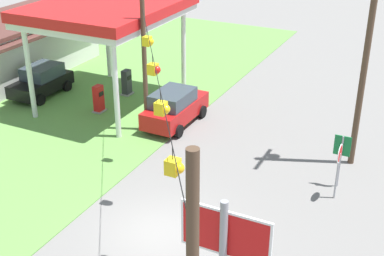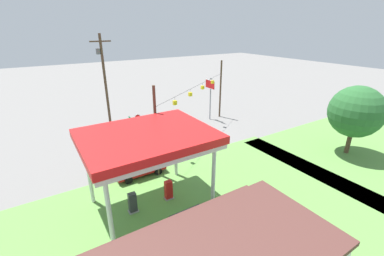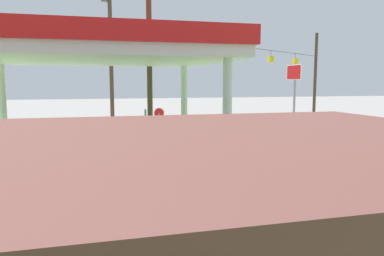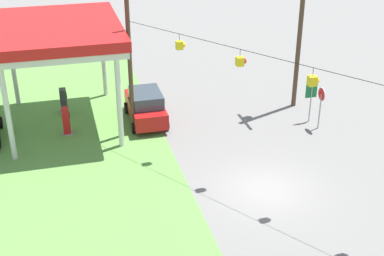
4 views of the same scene
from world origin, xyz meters
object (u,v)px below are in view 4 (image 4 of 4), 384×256
Objects in this scene: route_sign at (311,94)px; utility_pole_main at (303,0)px; fuel_pump_near at (66,122)px; gas_station_canopy at (56,33)px; stop_sign_roadside at (321,99)px; fuel_pump_far at (64,102)px; car_at_pumps_front at (146,106)px.

utility_pole_main is at bearing -2.56° from route_sign.
fuel_pump_near is 14.01m from route_sign.
gas_station_canopy is at bearing 76.27° from route_sign.
utility_pole_main is (3.40, -0.01, 4.80)m from stop_sign_roadside.
stop_sign_roadside is at bearing 179.91° from utility_pole_main.
car_at_pumps_front is (-2.41, -4.58, 0.24)m from fuel_pump_far.
route_sign is (1.01, 0.10, -0.10)m from stop_sign_roadside.
fuel_pump_far is 0.13× the size of utility_pole_main.
fuel_pump_far is 15.15m from stop_sign_roadside.
stop_sign_roadside reaches higher than fuel_pump_near.
utility_pole_main is (0.45, -13.95, 5.86)m from fuel_pump_near.
utility_pole_main is at bearing -89.75° from car_at_pumps_front.
utility_pole_main reaches higher than stop_sign_roadside.
utility_pole_main reaches higher than car_at_pumps_front.
stop_sign_roadside is (-3.44, -9.36, 0.82)m from car_at_pumps_front.
utility_pole_main reaches higher than fuel_pump_far.
fuel_pump_far is at bearing 80.05° from utility_pole_main.
fuel_pump_far is 0.36× the size of car_at_pumps_front.
car_at_pumps_front is at bearing -101.83° from gas_station_canopy.
route_sign reaches higher than fuel_pump_near.
route_sign reaches higher than fuel_pump_far.
fuel_pump_far is 0.63× the size of stop_sign_roadside.
car_at_pumps_front is at bearing 89.76° from utility_pole_main.
fuel_pump_far is at bearing -0.06° from gas_station_canopy.
route_sign is at bearing -174.29° from stop_sign_roadside.
fuel_pump_far is 5.18m from car_at_pumps_front.
gas_station_canopy reaches higher than route_sign.
fuel_pump_near is at bearing 91.84° from utility_pole_main.
fuel_pump_far is 14.69m from route_sign.
gas_station_canopy is 5.47× the size of fuel_pump_near.
car_at_pumps_front is at bearing 75.34° from route_sign.
gas_station_canopy reaches higher than fuel_pump_far.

